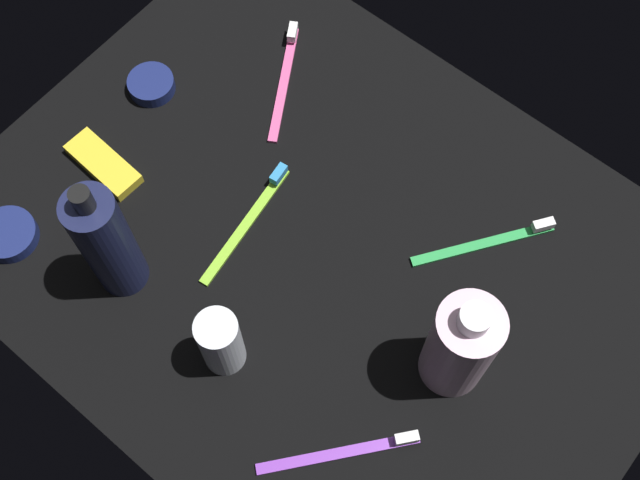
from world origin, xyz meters
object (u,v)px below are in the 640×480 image
(bodywash_bottle, at_px, (460,346))
(toothbrush_pink, at_px, (285,75))
(cream_tin_left, at_px, (8,235))
(deodorant_stick, at_px, (217,339))
(toothbrush_purple, at_px, (348,451))
(toothbrush_lime, at_px, (251,217))
(toothbrush_green, at_px, (492,241))
(snack_bar_yellow, at_px, (103,164))
(lotion_bottle, at_px, (107,242))
(cream_tin_right, at_px, (151,85))

(bodywash_bottle, xyz_separation_m, toothbrush_pink, (-0.40, 0.18, -0.07))
(cream_tin_left, bearing_deg, deodorant_stick, 10.73)
(deodorant_stick, relative_size, toothbrush_purple, 0.70)
(toothbrush_lime, bearing_deg, toothbrush_purple, -28.21)
(bodywash_bottle, distance_m, toothbrush_lime, 0.31)
(toothbrush_purple, bearing_deg, cream_tin_left, -172.77)
(cream_tin_left, bearing_deg, toothbrush_green, 38.77)
(snack_bar_yellow, bearing_deg, toothbrush_purple, -6.59)
(lotion_bottle, bearing_deg, cream_tin_right, 127.02)
(toothbrush_green, bearing_deg, toothbrush_purple, -85.83)
(toothbrush_pink, relative_size, toothbrush_purple, 1.09)
(toothbrush_green, relative_size, toothbrush_pink, 0.96)
(toothbrush_pink, xyz_separation_m, cream_tin_right, (-0.12, -0.12, 0.00))
(toothbrush_purple, bearing_deg, toothbrush_pink, 138.40)
(bodywash_bottle, xyz_separation_m, snack_bar_yellow, (-0.49, -0.07, -0.07))
(toothbrush_green, xyz_separation_m, snack_bar_yellow, (-0.44, -0.22, 0.00))
(toothbrush_purple, bearing_deg, toothbrush_lime, 151.79)
(lotion_bottle, xyz_separation_m, toothbrush_green, (0.31, 0.31, -0.09))
(toothbrush_lime, bearing_deg, bodywash_bottle, 0.75)
(deodorant_stick, bearing_deg, snack_bar_yellow, 162.89)
(bodywash_bottle, height_order, toothbrush_green, bodywash_bottle)
(toothbrush_green, bearing_deg, bodywash_bottle, -71.90)
(deodorant_stick, distance_m, toothbrush_green, 0.35)
(toothbrush_green, xyz_separation_m, toothbrush_purple, (0.02, -0.30, 0.00))
(bodywash_bottle, distance_m, toothbrush_green, 0.18)
(toothbrush_lime, height_order, cream_tin_right, toothbrush_lime)
(toothbrush_lime, distance_m, cream_tin_right, 0.23)
(lotion_bottle, height_order, bodywash_bottle, lotion_bottle)
(lotion_bottle, xyz_separation_m, toothbrush_purple, (0.33, 0.01, -0.09))
(bodywash_bottle, relative_size, snack_bar_yellow, 1.71)
(toothbrush_lime, distance_m, toothbrush_pink, 0.21)
(snack_bar_yellow, bearing_deg, lotion_bottle, -31.93)
(lotion_bottle, height_order, cream_tin_right, lotion_bottle)
(toothbrush_green, relative_size, cream_tin_left, 2.20)
(deodorant_stick, relative_size, toothbrush_green, 0.67)
(cream_tin_right, bearing_deg, snack_bar_yellow, -73.86)
(toothbrush_purple, xyz_separation_m, snack_bar_yellow, (-0.46, 0.08, 0.00))
(toothbrush_pink, bearing_deg, snack_bar_yellow, -109.61)
(lotion_bottle, bearing_deg, toothbrush_purple, 1.08)
(cream_tin_left, bearing_deg, toothbrush_purple, 7.23)
(toothbrush_lime, bearing_deg, toothbrush_green, 33.19)
(toothbrush_pink, distance_m, snack_bar_yellow, 0.26)
(bodywash_bottle, bearing_deg, toothbrush_pink, 155.60)
(deodorant_stick, xyz_separation_m, toothbrush_pink, (-0.19, 0.33, -0.05))
(deodorant_stick, height_order, cream_tin_left, deodorant_stick)
(deodorant_stick, relative_size, cream_tin_left, 1.48)
(cream_tin_right, bearing_deg, toothbrush_lime, -14.97)
(toothbrush_pink, bearing_deg, lotion_bottle, -84.06)
(lotion_bottle, distance_m, cream_tin_left, 0.17)
(toothbrush_lime, bearing_deg, deodorant_stick, -59.51)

